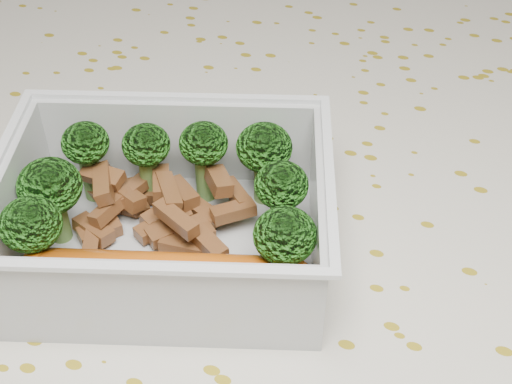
% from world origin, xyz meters
% --- Properties ---
extents(dining_table, '(1.40, 0.90, 0.75)m').
position_xyz_m(dining_table, '(0.00, 0.00, 0.67)').
color(dining_table, brown).
rests_on(dining_table, ground).
extents(tablecloth, '(1.46, 0.96, 0.19)m').
position_xyz_m(tablecloth, '(0.00, 0.00, 0.72)').
color(tablecloth, beige).
rests_on(tablecloth, dining_table).
extents(lunch_container, '(0.24, 0.21, 0.07)m').
position_xyz_m(lunch_container, '(-0.04, -0.05, 0.78)').
color(lunch_container, silver).
rests_on(lunch_container, tablecloth).
extents(broccoli_florets, '(0.19, 0.15, 0.06)m').
position_xyz_m(broccoli_florets, '(-0.05, -0.03, 0.80)').
color(broccoli_florets, '#608C3F').
rests_on(broccoli_florets, lunch_container).
extents(meat_pile, '(0.12, 0.10, 0.03)m').
position_xyz_m(meat_pile, '(-0.06, -0.03, 0.77)').
color(meat_pile, brown).
rests_on(meat_pile, lunch_container).
extents(sausage, '(0.17, 0.07, 0.03)m').
position_xyz_m(sausage, '(-0.03, -0.09, 0.78)').
color(sausage, '#BE510E').
rests_on(sausage, lunch_container).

